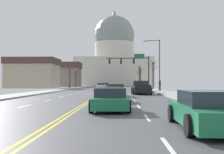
% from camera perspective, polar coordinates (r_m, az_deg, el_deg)
% --- Properties ---
extents(ground, '(20.00, 180.00, 0.20)m').
position_cam_1_polar(ground, '(35.74, -2.10, -3.39)').
color(ground, '#4B4B50').
extents(signal_gantry, '(7.91, 0.41, 6.51)m').
position_cam_1_polar(signal_gantry, '(50.41, 4.40, 2.77)').
color(signal_gantry, '#28282D').
rests_on(signal_gantry, ground).
extents(street_lamp_right, '(2.49, 0.24, 7.62)m').
position_cam_1_polar(street_lamp_right, '(41.08, 9.39, 3.46)').
color(street_lamp_right, '#333338').
rests_on(street_lamp_right, ground).
extents(capitol_building, '(29.90, 22.25, 30.84)m').
position_cam_1_polar(capitol_building, '(111.50, 0.49, 4.07)').
color(capitol_building, beige).
rests_on(capitol_building, ground).
extents(sedan_near_00, '(2.08, 4.65, 1.16)m').
position_cam_1_polar(sedan_near_00, '(45.77, 0.73, -2.20)').
color(sedan_near_00, black).
rests_on(sedan_near_00, ground).
extents(sedan_near_01, '(2.08, 4.59, 1.28)m').
position_cam_1_polar(sedan_near_01, '(40.28, 6.08, -2.28)').
color(sedan_near_01, silver).
rests_on(sedan_near_01, ground).
extents(pickup_truck_near_02, '(2.30, 5.76, 1.64)m').
position_cam_1_polar(pickup_truck_near_02, '(34.14, 6.05, -2.31)').
color(pickup_truck_near_02, black).
rests_on(pickup_truck_near_02, ground).
extents(sedan_near_03, '(2.10, 4.28, 1.26)m').
position_cam_1_polar(sedan_near_03, '(28.20, 0.77, -2.86)').
color(sedan_near_03, navy).
rests_on(sedan_near_03, ground).
extents(sedan_near_04, '(2.18, 4.72, 1.12)m').
position_cam_1_polar(sedan_near_04, '(21.09, -0.23, -3.64)').
color(sedan_near_04, '#6B6056').
rests_on(sedan_near_04, ground).
extents(sedan_near_05, '(2.12, 4.32, 1.18)m').
position_cam_1_polar(sedan_near_05, '(14.48, -0.42, -4.76)').
color(sedan_near_05, '#1E7247').
rests_on(sedan_near_05, ground).
extents(sedan_near_06, '(2.01, 4.70, 1.22)m').
position_cam_1_polar(sedan_near_06, '(9.33, 19.10, -6.66)').
color(sedan_near_06, '#1E7247').
rests_on(sedan_near_06, ground).
extents(sedan_oncoming_00, '(2.04, 4.27, 1.26)m').
position_cam_1_polar(sedan_oncoming_00, '(57.91, -2.20, -1.92)').
color(sedan_oncoming_00, silver).
rests_on(sedan_oncoming_00, ground).
extents(sedan_oncoming_01, '(2.02, 4.63, 1.22)m').
position_cam_1_polar(sedan_oncoming_01, '(70.10, -1.52, -1.77)').
color(sedan_oncoming_01, '#6B6056').
rests_on(sedan_oncoming_01, ground).
extents(sedan_oncoming_02, '(2.08, 4.56, 1.28)m').
position_cam_1_polar(sedan_oncoming_02, '(83.30, -1.30, -1.64)').
color(sedan_oncoming_02, '#1E7247').
rests_on(sedan_oncoming_02, ground).
extents(flank_building_00, '(13.47, 7.02, 7.46)m').
position_cam_1_polar(flank_building_00, '(85.46, -11.00, 0.53)').
color(flank_building_00, slate).
rests_on(flank_building_00, ground).
extents(flank_building_01, '(11.73, 8.91, 7.17)m').
position_cam_1_polar(flank_building_01, '(68.46, -16.13, 0.81)').
color(flank_building_01, tan).
rests_on(flank_building_01, ground).
extents(bare_tree_00, '(1.45, 2.05, 6.37)m').
position_cam_1_polar(bare_tree_00, '(86.78, 5.91, 0.12)').
color(bare_tree_00, '#4C3D2D').
rests_on(bare_tree_00, ground).
extents(bare_tree_01, '(1.65, 1.13, 4.36)m').
position_cam_1_polar(bare_tree_01, '(66.44, -7.55, -0.38)').
color(bare_tree_01, brown).
rests_on(bare_tree_01, ground).
extents(bare_tree_02, '(2.39, 1.38, 5.99)m').
position_cam_1_polar(bare_tree_02, '(54.79, 8.56, 0.59)').
color(bare_tree_02, '#423328').
rests_on(bare_tree_02, ground).
extents(bare_tree_03, '(1.84, 1.24, 5.09)m').
position_cam_1_polar(bare_tree_03, '(62.15, -8.82, 0.09)').
color(bare_tree_03, brown).
rests_on(bare_tree_03, ground).
extents(bare_tree_04, '(2.83, 0.98, 6.64)m').
position_cam_1_polar(bare_tree_04, '(80.80, 5.71, 0.24)').
color(bare_tree_04, '#4C3D2D').
rests_on(bare_tree_04, ground).
extents(pedestrian_00, '(0.35, 0.34, 1.73)m').
position_cam_1_polar(pedestrian_00, '(44.56, 9.91, -1.51)').
color(pedestrian_00, '#4C4238').
rests_on(pedestrian_00, ground).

